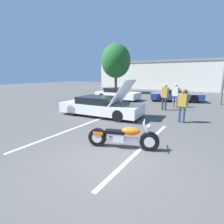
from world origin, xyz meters
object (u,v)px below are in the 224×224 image
Objects in this scene: spectator_near_motorcycle at (183,103)px; parked_car_left_row at (117,94)px; tree_background at (116,61)px; spectator_midground at (175,93)px; spectator_by_show_car at (165,95)px; show_car_hood_open at (101,106)px; parked_car_mid_row at (175,95)px; motorcycle at (123,137)px.

parked_car_left_row is at bearing 141.68° from spectator_near_motorcycle.
spectator_midground is at bearing -36.34° from tree_background.
tree_background reaches higher than spectator_by_show_car.
show_car_hood_open is at bearing -168.73° from spectator_near_motorcycle.
spectator_near_motorcycle is 3.03m from spectator_by_show_car.
spectator_midground is (-1.19, 4.06, 0.01)m from spectator_near_motorcycle.
parked_car_mid_row is at bearing 92.66° from spectator_by_show_car.
parked_car_left_row is at bearing 107.16° from show_car_hood_open.
parked_car_left_row is (-4.90, -1.79, 0.02)m from parked_car_mid_row.
parked_car_mid_row is at bearing -22.57° from tree_background.
motorcycle is 6.90m from spectator_by_show_car.
show_car_hood_open is at bearing -63.74° from tree_background.
spectator_by_show_car is at bearing -27.66° from parked_car_left_row.
show_car_hood_open is (5.56, -11.26, -3.39)m from tree_background.
tree_background is 1.24× the size of show_car_hood_open.
motorcycle is 11.06m from parked_car_left_row.
spectator_near_motorcycle is 0.96× the size of spectator_by_show_car.
spectator_by_show_car is at bearing 47.61° from show_car_hood_open.
parked_car_mid_row is 5.22m from parked_car_left_row.
motorcycle is at bearing -59.12° from tree_background.
spectator_by_show_car is (-1.56, 2.60, 0.05)m from spectator_near_motorcycle.
spectator_by_show_car reaches higher than spectator_midground.
motorcycle is 0.48× the size of parked_car_mid_row.
motorcycle is 1.34× the size of spectator_near_motorcycle.
motorcycle is (8.77, -14.66, -3.56)m from tree_background.
spectator_midground is (0.37, 1.46, -0.04)m from spectator_by_show_car.
motorcycle is at bearing -59.49° from parked_car_left_row.
tree_background is at bearing 121.53° from parked_car_left_row.
parked_car_left_row is 2.42× the size of spectator_near_motorcycle.
motorcycle is 4.68m from show_car_hood_open.
parked_car_mid_row is 1.15× the size of parked_car_left_row.
show_car_hood_open reaches higher than motorcycle.
spectator_by_show_car reaches higher than motorcycle.
parked_car_mid_row is (8.06, -3.35, -3.42)m from tree_background.
parked_car_left_row is (-5.62, 9.53, 0.16)m from motorcycle.
spectator_near_motorcycle is (1.06, 4.25, 0.61)m from motorcycle.
tree_background is at bearing 136.60° from spectator_by_show_car.
spectator_near_motorcycle is at bearing -73.64° from spectator_midground.
motorcycle is at bearing -89.07° from spectator_midground.
spectator_near_motorcycle is at bearing -58.98° from spectator_by_show_car.
show_car_hood_open is 6.58m from parked_car_left_row.
parked_car_mid_row is 7.30m from spectator_near_motorcycle.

